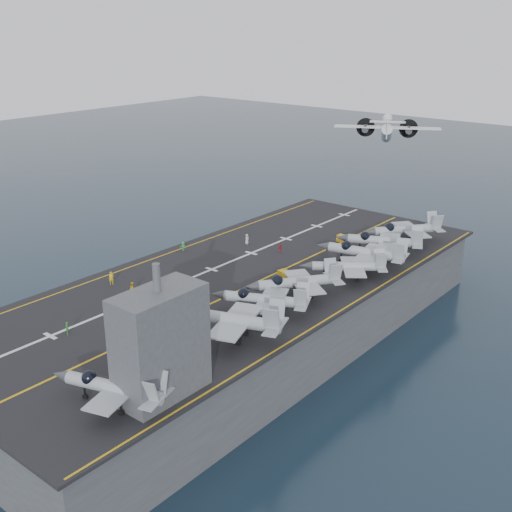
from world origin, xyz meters
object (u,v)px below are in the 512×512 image
Objects in this scene: transport_plane at (387,134)px; fighter_jet_0 at (114,387)px; island_superstructure at (160,331)px; tow_cart_a at (154,337)px.

fighter_jet_0 is at bearing -77.51° from transport_plane.
fighter_jet_0 is 97.50m from transport_plane.
transport_plane is (-23.02, 89.69, 6.50)m from island_superstructure.
fighter_jet_0 is at bearing -57.88° from tow_cart_a.
transport_plane is at bearing 102.49° from fighter_jet_0.
fighter_jet_0 is 0.56× the size of transport_plane.
tow_cart_a is (-9.80, 7.48, -6.93)m from island_superstructure.
fighter_jet_0 is 8.01× the size of tow_cart_a.
transport_plane is at bearing 99.13° from tow_cart_a.
tow_cart_a is at bearing -80.87° from transport_plane.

